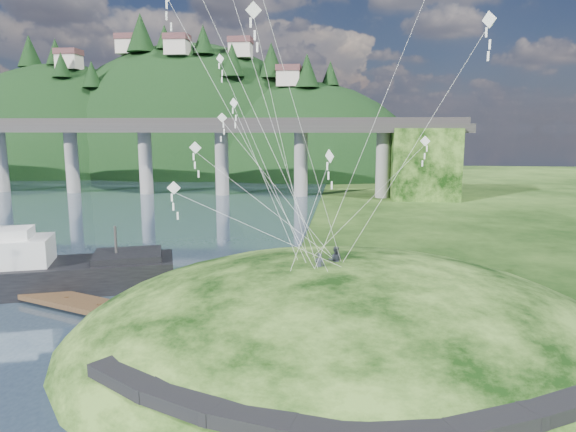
# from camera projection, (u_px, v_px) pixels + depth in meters

# --- Properties ---
(ground) EXTENTS (320.00, 320.00, 0.00)m
(ground) POSITION_uv_depth(u_px,v_px,m) (210.00, 347.00, 30.67)
(ground) COLOR black
(ground) RESTS_ON ground
(grass_hill) EXTENTS (36.00, 32.00, 13.00)m
(grass_hill) POSITION_uv_depth(u_px,v_px,m) (344.00, 362.00, 31.96)
(grass_hill) COLOR black
(grass_hill) RESTS_ON ground
(footpath) EXTENTS (22.29, 5.84, 0.83)m
(footpath) POSITION_uv_depth(u_px,v_px,m) (329.00, 409.00, 19.92)
(footpath) COLOR black
(footpath) RESTS_ON ground
(bridge) EXTENTS (160.00, 11.00, 15.00)m
(bridge) POSITION_uv_depth(u_px,v_px,m) (172.00, 145.00, 100.69)
(bridge) COLOR #2D2B2B
(bridge) RESTS_ON ground
(far_ridge) EXTENTS (153.00, 70.00, 94.50)m
(far_ridge) POSITION_uv_depth(u_px,v_px,m) (178.00, 196.00, 156.54)
(far_ridge) COLOR black
(far_ridge) RESTS_ON ground
(work_barge) EXTENTS (20.26, 11.82, 6.87)m
(work_barge) POSITION_uv_depth(u_px,v_px,m) (42.00, 271.00, 40.78)
(work_barge) COLOR black
(work_barge) RESTS_ON ground
(wooden_dock) EXTENTS (15.32, 7.67, 1.10)m
(wooden_dock) POSITION_uv_depth(u_px,v_px,m) (99.00, 307.00, 36.03)
(wooden_dock) COLOR #3D2918
(wooden_dock) RESTS_ON ground
(kite_flyers) EXTENTS (1.63, 1.79, 1.79)m
(kite_flyers) POSITION_uv_depth(u_px,v_px,m) (331.00, 248.00, 30.62)
(kite_flyers) COLOR #282D35
(kite_flyers) RESTS_ON ground
(kite_swarm) EXTENTS (18.95, 16.15, 17.72)m
(kite_swarm) POSITION_uv_depth(u_px,v_px,m) (270.00, 52.00, 31.97)
(kite_swarm) COLOR white
(kite_swarm) RESTS_ON ground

